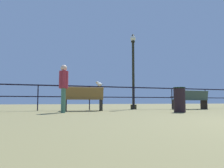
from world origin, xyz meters
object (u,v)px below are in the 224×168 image
at_px(lamppost_center, 133,70).
at_px(trash_bin, 179,100).
at_px(bench_near_right, 191,99).
at_px(bench_near_left, 84,98).
at_px(seagull_on_rail, 99,84).
at_px(person_by_bench, 64,85).

bearing_deg(lamppost_center, trash_bin, -86.58).
xyz_separation_m(lamppost_center, trash_bin, (0.19, -3.21, -1.45)).
bearing_deg(lamppost_center, bench_near_right, -22.96).
relative_size(bench_near_right, lamppost_center, 0.49).
bearing_deg(bench_near_left, trash_bin, -37.10).
relative_size(bench_near_left, bench_near_right, 0.83).
bearing_deg(bench_near_left, seagull_on_rail, 45.41).
xyz_separation_m(person_by_bench, seagull_on_rail, (1.81, 1.96, 0.24)).
bearing_deg(lamppost_center, seagull_on_rail, -174.15).
bearing_deg(bench_near_right, bench_near_left, -179.97).
distance_m(person_by_bench, seagull_on_rail, 2.68).
xyz_separation_m(lamppost_center, person_by_bench, (-3.58, -2.14, -0.97)).
bearing_deg(person_by_bench, bench_near_left, 49.00).
bearing_deg(bench_near_right, trash_bin, -137.16).
xyz_separation_m(lamppost_center, seagull_on_rail, (-1.77, -0.18, -0.73)).
relative_size(bench_near_left, lamppost_center, 0.41).
bearing_deg(trash_bin, person_by_bench, 164.21).
bearing_deg(bench_near_right, seagull_on_rail, 168.38).
xyz_separation_m(bench_near_right, trash_bin, (-2.32, -2.15, -0.08)).
height_order(lamppost_center, person_by_bench, lamppost_center).
distance_m(bench_near_left, person_by_bench, 1.48).
relative_size(bench_near_left, person_by_bench, 0.95).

